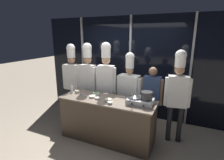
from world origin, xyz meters
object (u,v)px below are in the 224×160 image
object	(u,v)px
prep_bowl_bean_sprouts	(97,98)
squeeze_bottle_clear	(72,89)
stock_pot	(147,95)
prep_bowl_scallions	(96,94)
chef_pastry	(129,88)
chef_apprentice	(178,89)
chef_line	(106,77)
chef_sous	(88,75)
prep_bowl_shrimp	(106,94)
prep_bowl_noodles	(92,96)
frying_pan	(135,96)
serving_spoon_solid	(85,95)
person_guest	(152,95)
prep_bowl_mushrooms	(77,91)
prep_bowl_ginger	(110,103)
portable_stove	(141,101)
prep_bowl_chicken	(108,100)
chef_head	(72,76)
serving_spoon_slotted	(122,97)

from	to	relation	value
prep_bowl_bean_sprouts	squeeze_bottle_clear	bearing A→B (deg)	170.54
squeeze_bottle_clear	stock_pot	bearing A→B (deg)	-0.46
prep_bowl_bean_sprouts	prep_bowl_scallions	world-z (taller)	prep_bowl_scallions
chef_pastry	chef_apprentice	distance (m)	1.05
chef_line	chef_sous	bearing A→B (deg)	-11.14
prep_bowl_shrimp	chef_sous	size ratio (longest dim) A/B	0.05
chef_pastry	prep_bowl_noodles	bearing A→B (deg)	52.88
frying_pan	serving_spoon_solid	world-z (taller)	frying_pan
person_guest	stock_pot	bearing A→B (deg)	93.35
chef_line	prep_bowl_mushrooms	bearing A→B (deg)	31.10
prep_bowl_shrimp	chef_apprentice	bearing A→B (deg)	11.96
prep_bowl_ginger	chef_line	bearing A→B (deg)	121.23
chef_apprentice	portable_stove	bearing A→B (deg)	29.07
prep_bowl_bean_sprouts	person_guest	world-z (taller)	person_guest
chef_pastry	prep_bowl_chicken	bearing A→B (deg)	80.91
stock_pot	chef_apprentice	distance (m)	0.71
prep_bowl_bean_sprouts	person_guest	distance (m)	1.18
prep_bowl_noodles	chef_apprentice	distance (m)	1.75
frying_pan	squeeze_bottle_clear	distance (m)	1.52
chef_pastry	chef_apprentice	size ratio (longest dim) A/B	0.95
prep_bowl_bean_sprouts	chef_sous	size ratio (longest dim) A/B	0.05
prep_bowl_scallions	chef_line	world-z (taller)	chef_line
chef_head	prep_bowl_shrimp	bearing A→B (deg)	160.44
prep_bowl_shrimp	serving_spoon_slotted	size ratio (longest dim) A/B	0.53
stock_pot	prep_bowl_scallions	distance (m)	1.15
portable_stove	chef_line	distance (m)	1.13
prep_bowl_chicken	prep_bowl_shrimp	bearing A→B (deg)	123.98
stock_pot	squeeze_bottle_clear	xyz separation A→B (m)	(-1.74, 0.01, -0.11)
prep_bowl_scallions	prep_bowl_chicken	world-z (taller)	same
prep_bowl_scallions	person_guest	xyz separation A→B (m)	(1.12, 0.46, -0.00)
portable_stove	prep_bowl_shrimp	world-z (taller)	portable_stove
frying_pan	squeeze_bottle_clear	world-z (taller)	squeeze_bottle_clear
chef_pastry	person_guest	bearing A→B (deg)	-174.68
prep_bowl_noodles	serving_spoon_slotted	world-z (taller)	prep_bowl_noodles
prep_bowl_shrimp	chef_head	bearing A→B (deg)	163.11
stock_pot	prep_bowl_chicken	distance (m)	0.76
squeeze_bottle_clear	prep_bowl_chicken	xyz separation A→B (m)	(1.01, -0.15, -0.05)
frying_pan	chef_sous	bearing A→B (deg)	159.64
frying_pan	chef_apprentice	size ratio (longest dim) A/B	0.25
serving_spoon_solid	chef_sous	size ratio (longest dim) A/B	0.11
stock_pot	squeeze_bottle_clear	world-z (taller)	stock_pot
chef_head	person_guest	xyz separation A→B (m)	(2.09, 0.01, -0.22)
prep_bowl_mushrooms	chef_apprentice	size ratio (longest dim) A/B	0.06
frying_pan	prep_bowl_scallions	distance (m)	0.92
prep_bowl_chicken	chef_pastry	world-z (taller)	chef_pastry
serving_spoon_solid	prep_bowl_scallions	bearing A→B (deg)	30.66
prep_bowl_mushrooms	chef_head	xyz separation A→B (m)	(-0.50, 0.49, 0.21)
chef_sous	chef_apprentice	xyz separation A→B (m)	(2.10, -0.01, -0.08)
prep_bowl_noodles	prep_bowl_mushrooms	bearing A→B (deg)	165.86
prep_bowl_mushrooms	prep_bowl_chicken	size ratio (longest dim) A/B	0.78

